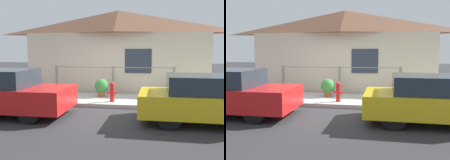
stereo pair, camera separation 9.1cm
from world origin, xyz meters
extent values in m
plane|color=#2D2D30|center=(0.00, 0.00, 0.00)|extent=(60.00, 60.00, 0.00)
cube|color=#B2AFA8|center=(0.00, 1.08, 0.06)|extent=(24.00, 2.16, 0.13)
cube|color=beige|center=(0.00, 2.55, 1.32)|extent=(7.82, 0.12, 2.64)
cube|color=#2D3847|center=(0.98, 2.48, 1.45)|extent=(1.10, 0.04, 1.00)
pyramid|color=brown|center=(0.00, 3.59, 3.17)|extent=(8.22, 2.20, 1.05)
cylinder|color=gray|center=(-2.40, 2.01, 0.69)|extent=(0.10, 0.10, 1.14)
cylinder|color=gray|center=(0.00, 2.01, 0.69)|extent=(0.10, 0.10, 1.14)
cylinder|color=gray|center=(2.40, 2.01, 0.69)|extent=(0.10, 0.10, 1.14)
cylinder|color=gray|center=(0.00, 2.01, 1.21)|extent=(4.80, 0.03, 0.03)
cylinder|color=black|center=(-1.58, -0.57, 0.30)|extent=(0.60, 0.21, 0.60)
cylinder|color=black|center=(-1.60, -2.04, 0.30)|extent=(0.60, 0.21, 0.60)
cube|color=gold|center=(3.17, -1.29, 0.51)|extent=(3.99, 1.81, 0.57)
cube|color=#232D38|center=(3.02, -1.29, 1.03)|extent=(2.21, 1.56, 0.46)
cylinder|color=black|center=(1.97, -0.52, 0.31)|extent=(0.62, 0.22, 0.61)
cylinder|color=black|center=(1.93, -1.99, 0.31)|extent=(0.62, 0.22, 0.61)
cylinder|color=red|center=(0.19, 0.48, 0.41)|extent=(0.16, 0.16, 0.57)
sphere|color=red|center=(0.19, 0.48, 0.73)|extent=(0.17, 0.17, 0.17)
cylinder|color=red|center=(0.07, 0.48, 0.44)|extent=(0.14, 0.07, 0.07)
cylinder|color=red|center=(0.30, 0.48, 0.44)|extent=(0.14, 0.07, 0.07)
cylinder|color=#9E5638|center=(-0.35, 1.32, 0.23)|extent=(0.26, 0.26, 0.22)
sphere|color=#387F38|center=(-0.35, 1.32, 0.54)|extent=(0.54, 0.54, 0.54)
camera|label=1|loc=(1.46, -7.92, 1.88)|focal=40.00mm
camera|label=2|loc=(1.55, -7.91, 1.88)|focal=40.00mm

